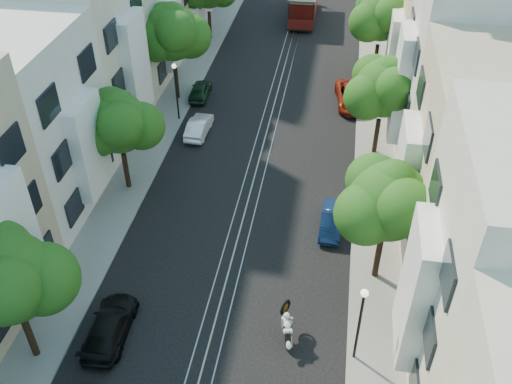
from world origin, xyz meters
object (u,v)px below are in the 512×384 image
at_px(parked_car_e_mid, 332,220).
at_px(tree_e_c, 385,89).
at_px(tree_e_d, 382,17).
at_px(tree_w_a, 9,280).
at_px(lamp_east, 361,315).
at_px(sportbike_rider, 287,325).
at_px(parked_car_e_far, 352,96).
at_px(lamp_west, 176,83).
at_px(cable_car, 304,0).
at_px(parked_car_w_near, 110,326).
at_px(parked_car_w_far, 200,90).
at_px(tree_w_c, 173,34).
at_px(tree_e_b, 389,203).
at_px(tree_w_b, 119,124).
at_px(parked_car_w_mid, 199,126).

bearing_deg(parked_car_e_mid, tree_e_c, 74.65).
xyz_separation_m(tree_e_d, tree_w_a, (-14.40, -29.00, -0.13)).
xyz_separation_m(tree_e_d, lamp_east, (-0.96, -26.98, -2.02)).
relative_size(sportbike_rider, parked_car_e_far, 0.41).
height_order(tree_w_a, lamp_west, tree_w_a).
bearing_deg(cable_car, parked_car_e_mid, -82.88).
bearing_deg(lamp_west, parked_car_w_near, -84.12).
xyz_separation_m(lamp_west, parked_car_w_far, (0.70, 3.50, -2.28)).
distance_m(tree_w_c, cable_car, 19.26).
distance_m(tree_e_b, lamp_east, 5.41).
height_order(tree_e_d, tree_w_a, tree_e_d).
distance_m(tree_w_c, parked_car_w_far, 4.79).
height_order(tree_w_c, parked_car_e_far, tree_w_c).
height_order(lamp_east, parked_car_e_mid, lamp_east).
bearing_deg(lamp_west, parked_car_w_far, 78.69).
relative_size(tree_w_a, lamp_east, 1.61).
xyz_separation_m(tree_w_a, lamp_west, (0.84, 20.02, -1.89)).
xyz_separation_m(tree_w_b, lamp_west, (0.84, 8.02, -1.55)).
bearing_deg(parked_car_e_far, parked_car_w_near, -121.75).
distance_m(tree_w_b, parked_car_w_near, 11.44).
bearing_deg(sportbike_rider, parked_car_w_near, 175.62).
bearing_deg(parked_car_e_far, parked_car_e_mid, -100.92).
distance_m(sportbike_rider, parked_car_e_far, 21.70).
distance_m(parked_car_e_far, parked_car_w_mid, 11.57).
xyz_separation_m(lamp_east, parked_car_w_near, (-10.70, -0.46, -2.24)).
bearing_deg(lamp_east, tree_e_b, 79.07).
distance_m(lamp_west, cable_car, 21.48).
bearing_deg(tree_e_d, parked_car_w_far, -156.93).
bearing_deg(lamp_west, lamp_east, -55.01).
distance_m(tree_w_a, tree_w_c, 23.00).
bearing_deg(tree_e_c, tree_w_b, -157.38).
bearing_deg(tree_w_b, tree_w_a, -90.00).
bearing_deg(cable_car, parked_car_e_far, -73.63).
bearing_deg(lamp_east, tree_w_c, 122.65).
height_order(sportbike_rider, cable_car, cable_car).
bearing_deg(tree_w_a, tree_e_b, 25.92).
relative_size(tree_w_b, parked_car_e_mid, 1.90).
bearing_deg(tree_e_b, parked_car_w_mid, 135.52).
relative_size(tree_e_c, parked_car_w_near, 1.57).
relative_size(tree_e_c, tree_w_a, 0.98).
relative_size(tree_e_b, parked_car_e_mid, 2.02).
xyz_separation_m(tree_e_d, sportbike_rider, (-3.95, -26.36, -3.99)).
distance_m(parked_car_e_mid, parked_car_w_far, 16.88).
bearing_deg(parked_car_e_mid, tree_w_a, -137.59).
bearing_deg(sportbike_rider, parked_car_e_mid, 66.16).
bearing_deg(parked_car_w_far, lamp_west, 75.98).
bearing_deg(tree_w_a, parked_car_e_far, 62.25).
height_order(tree_w_a, parked_car_w_near, tree_w_a).
bearing_deg(tree_w_c, parked_car_w_near, -82.72).
height_order(tree_w_a, cable_car, tree_w_a).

